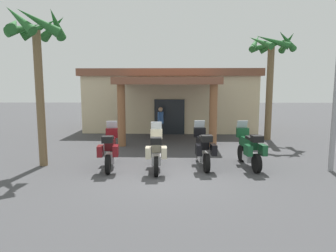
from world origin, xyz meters
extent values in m
plane|color=#424244|center=(0.00, 0.00, 0.00)|extent=(80.00, 80.00, 0.00)
cube|color=beige|center=(0.06, 11.49, 1.74)|extent=(10.82, 6.41, 3.49)
cube|color=#1E2328|center=(0.00, 8.34, 1.05)|extent=(1.80, 0.14, 2.10)
cube|color=brown|center=(-0.04, 6.36, 3.16)|extent=(5.29, 4.18, 0.35)
cylinder|color=brown|center=(-2.28, 4.76, 1.49)|extent=(0.38, 0.38, 2.98)
cylinder|color=brown|center=(2.13, 4.68, 1.49)|extent=(0.38, 0.38, 2.98)
cube|color=brown|center=(0.06, 11.49, 3.71)|extent=(11.23, 6.81, 0.44)
cylinder|color=black|center=(-2.12, 1.63, 0.33)|extent=(0.20, 0.67, 0.66)
cylinder|color=black|center=(-1.97, 0.09, 0.33)|extent=(0.20, 0.67, 0.66)
cube|color=silver|center=(-2.04, 0.83, 0.37)|extent=(0.37, 0.59, 0.32)
cube|color=maroon|center=(-2.06, 0.98, 0.88)|extent=(0.41, 1.17, 0.34)
cube|color=black|center=(-2.02, 0.63, 1.10)|extent=(0.34, 0.62, 0.10)
cube|color=maroon|center=(-2.12, 1.61, 1.15)|extent=(0.46, 0.28, 0.36)
cube|color=#B2BCC6|center=(-2.13, 1.69, 1.43)|extent=(0.41, 0.16, 0.36)
cube|color=maroon|center=(-2.24, 0.21, 0.76)|extent=(0.22, 0.46, 0.36)
cube|color=maroon|center=(-1.73, 0.26, 0.76)|extent=(0.22, 0.46, 0.36)
cube|color=black|center=(-1.97, 0.14, 1.17)|extent=(0.39, 0.35, 0.22)
cylinder|color=black|center=(-0.41, 1.41, 0.33)|extent=(0.17, 0.67, 0.66)
cylinder|color=black|center=(-0.33, -0.14, 0.33)|extent=(0.17, 0.67, 0.66)
cube|color=silver|center=(-0.37, 0.61, 0.37)|extent=(0.35, 0.57, 0.32)
cube|color=beige|center=(-0.38, 0.76, 0.88)|extent=(0.36, 1.16, 0.34)
cube|color=black|center=(-0.36, 0.41, 1.10)|extent=(0.31, 0.61, 0.10)
cube|color=beige|center=(-0.41, 1.39, 1.15)|extent=(0.45, 0.26, 0.36)
cube|color=#B2BCC6|center=(-0.41, 1.47, 1.43)|extent=(0.41, 0.14, 0.36)
cube|color=beige|center=(-0.60, 0.00, 0.76)|extent=(0.20, 0.45, 0.36)
cube|color=beige|center=(-0.08, 0.02, 0.76)|extent=(0.20, 0.45, 0.36)
cube|color=black|center=(-0.34, -0.09, 1.17)|extent=(0.38, 0.34, 0.22)
cylinder|color=black|center=(1.24, 1.85, 0.33)|extent=(0.19, 0.67, 0.66)
cylinder|color=black|center=(1.36, 0.31, 0.33)|extent=(0.19, 0.67, 0.66)
cube|color=silver|center=(1.30, 1.05, 0.37)|extent=(0.36, 0.58, 0.32)
cube|color=black|center=(1.29, 1.20, 0.88)|extent=(0.39, 1.17, 0.34)
cube|color=black|center=(1.32, 0.85, 1.10)|extent=(0.32, 0.62, 0.10)
cube|color=black|center=(1.24, 1.83, 1.15)|extent=(0.46, 0.27, 0.36)
cube|color=#B2BCC6|center=(1.24, 1.91, 1.43)|extent=(0.41, 0.15, 0.36)
cube|color=black|center=(1.09, 0.44, 0.76)|extent=(0.21, 0.45, 0.36)
cube|color=black|center=(1.61, 0.48, 0.76)|extent=(0.21, 0.45, 0.36)
cube|color=black|center=(1.36, 0.36, 1.17)|extent=(0.38, 0.35, 0.22)
cylinder|color=black|center=(2.90, 1.83, 0.33)|extent=(0.21, 0.67, 0.66)
cylinder|color=black|center=(3.06, 0.29, 0.33)|extent=(0.21, 0.67, 0.66)
cube|color=silver|center=(2.98, 1.04, 0.37)|extent=(0.38, 0.59, 0.32)
cube|color=#19512D|center=(2.96, 1.19, 0.88)|extent=(0.42, 1.17, 0.34)
cube|color=black|center=(3.00, 0.84, 1.10)|extent=(0.34, 0.63, 0.10)
cube|color=#19512D|center=(2.90, 1.81, 1.15)|extent=(0.46, 0.28, 0.36)
cube|color=#B2BCC6|center=(2.89, 1.89, 1.43)|extent=(0.41, 0.16, 0.36)
cube|color=#19512D|center=(2.78, 0.41, 0.76)|extent=(0.22, 0.46, 0.36)
cube|color=#19512D|center=(3.30, 0.47, 0.76)|extent=(0.22, 0.46, 0.36)
cube|color=black|center=(3.05, 0.34, 1.17)|extent=(0.39, 0.36, 0.22)
cylinder|color=black|center=(-0.43, 6.70, 0.44)|extent=(0.14, 0.14, 0.88)
cylinder|color=black|center=(-0.50, 6.53, 0.44)|extent=(0.14, 0.14, 0.88)
cylinder|color=#335999|center=(-0.46, 6.62, 1.19)|extent=(0.32, 0.32, 0.62)
cylinder|color=#335999|center=(-0.38, 6.82, 1.22)|extent=(0.09, 0.09, 0.59)
cylinder|color=#335999|center=(-0.55, 6.41, 1.22)|extent=(0.09, 0.09, 0.59)
sphere|color=tan|center=(-0.46, 6.62, 1.64)|extent=(0.24, 0.24, 0.24)
cylinder|color=brown|center=(-4.59, 1.12, 2.43)|extent=(0.29, 0.29, 4.87)
cone|color=#236028|center=(-3.90, 1.18, 5.09)|extent=(0.47, 1.40, 1.05)
cone|color=#236028|center=(-4.20, 1.70, 5.05)|extent=(1.37, 1.09, 0.94)
cone|color=#236028|center=(-4.75, 1.80, 5.06)|extent=(1.45, 0.68, 0.98)
cone|color=#236028|center=(-5.18, 1.49, 5.01)|extent=(1.06, 1.41, 0.82)
cone|color=#236028|center=(-5.25, 0.90, 5.03)|extent=(0.80, 1.47, 0.87)
cone|color=#236028|center=(-4.84, 0.47, 5.12)|extent=(1.37, 0.80, 1.14)
cone|color=#236028|center=(-4.24, 0.52, 5.06)|extent=(1.40, 1.01, 0.96)
cylinder|color=brown|center=(5.37, 6.63, 2.48)|extent=(0.35, 0.35, 4.96)
cone|color=#236028|center=(6.20, 6.65, 5.17)|extent=(0.41, 1.66, 1.03)
cone|color=#236028|center=(5.78, 7.35, 5.15)|extent=(1.64, 1.14, 0.95)
cone|color=#236028|center=(5.28, 7.45, 5.10)|extent=(1.72, 0.53, 0.80)
cone|color=#236028|center=(4.64, 7.01, 5.23)|extent=(1.06, 1.58, 1.19)
cone|color=#236028|center=(4.66, 6.21, 5.15)|extent=(1.16, 1.62, 0.95)
cone|color=#236028|center=(5.16, 5.82, 5.13)|extent=(1.72, 0.76, 0.89)
cone|color=#236028|center=(5.93, 6.02, 5.18)|extent=(1.46, 1.38, 1.04)
camera|label=1|loc=(0.21, -9.76, 2.99)|focal=32.42mm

